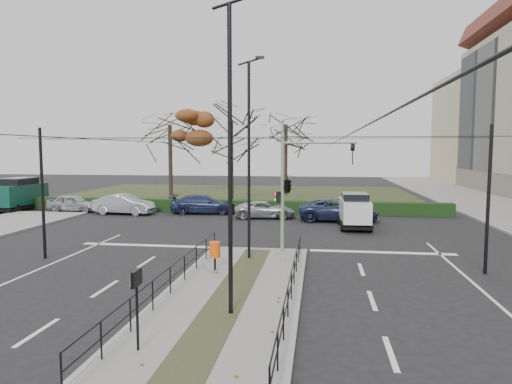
# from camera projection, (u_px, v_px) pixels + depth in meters

# --- Properties ---
(ground) EXTENTS (140.00, 140.00, 0.00)m
(ground) POSITION_uv_depth(u_px,v_px,m) (243.00, 278.00, 17.77)
(ground) COLOR black
(ground) RESTS_ON ground
(median_island) EXTENTS (4.40, 15.00, 0.14)m
(median_island) POSITION_uv_depth(u_px,v_px,m) (230.00, 297.00, 15.30)
(median_island) COLOR slate
(median_island) RESTS_ON ground
(sidewalk_east) EXTENTS (8.00, 90.00, 0.14)m
(sidewalk_east) POSITION_uv_depth(u_px,v_px,m) (506.00, 211.00, 36.99)
(sidewalk_east) COLOR slate
(sidewalk_east) RESTS_ON ground
(park) EXTENTS (38.00, 26.00, 0.10)m
(park) POSITION_uv_depth(u_px,v_px,m) (237.00, 195.00, 50.15)
(park) COLOR #273118
(park) RESTS_ON ground
(hedge) EXTENTS (38.00, 1.00, 1.00)m
(hedge) POSITION_uv_depth(u_px,v_px,m) (208.00, 206.00, 36.89)
(hedge) COLOR black
(hedge) RESTS_ON ground
(median_railing) EXTENTS (4.14, 13.24, 0.92)m
(median_railing) POSITION_uv_depth(u_px,v_px,m) (230.00, 271.00, 15.11)
(median_railing) COLOR black
(median_railing) RESTS_ON median_island
(catenary) EXTENTS (20.00, 34.00, 6.00)m
(catenary) POSITION_uv_depth(u_px,v_px,m) (249.00, 188.00, 19.05)
(catenary) COLOR black
(catenary) RESTS_ON ground
(traffic_light) EXTENTS (3.88, 2.14, 5.63)m
(traffic_light) POSITION_uv_depth(u_px,v_px,m) (289.00, 183.00, 21.69)
(traffic_light) COLOR gray
(traffic_light) RESTS_ON median_island
(litter_bin) EXTENTS (0.45, 0.45, 1.16)m
(litter_bin) POSITION_uv_depth(u_px,v_px,m) (215.00, 250.00, 18.40)
(litter_bin) COLOR black
(litter_bin) RESTS_ON median_island
(info_panel) EXTENTS (0.11, 0.52, 1.99)m
(info_panel) POSITION_uv_depth(u_px,v_px,m) (136.00, 287.00, 10.94)
(info_panel) COLOR black
(info_panel) RESTS_ON median_island
(streetlamp_median_near) EXTENTS (0.77, 0.16, 9.17)m
(streetlamp_median_near) POSITION_uv_depth(u_px,v_px,m) (231.00, 156.00, 13.14)
(streetlamp_median_near) COLOR black
(streetlamp_median_near) RESTS_ON median_island
(streetlamp_median_far) EXTENTS (0.74, 0.15, 8.88)m
(streetlamp_median_far) POSITION_uv_depth(u_px,v_px,m) (249.00, 158.00, 20.11)
(streetlamp_median_far) COLOR black
(streetlamp_median_far) RESTS_ON median_island
(parked_car_first) EXTENTS (4.18, 1.86, 1.40)m
(parked_car_first) POSITION_uv_depth(u_px,v_px,m) (73.00, 203.00, 36.96)
(parked_car_first) COLOR #9A9DA1
(parked_car_first) RESTS_ON ground
(parked_car_second) EXTENTS (4.83, 2.05, 1.55)m
(parked_car_second) POSITION_uv_depth(u_px,v_px,m) (124.00, 204.00, 35.52)
(parked_car_second) COLOR #9A9DA1
(parked_car_second) RESTS_ON ground
(parked_car_third) EXTENTS (5.31, 2.63, 1.48)m
(parked_car_third) POSITION_uv_depth(u_px,v_px,m) (203.00, 204.00, 35.92)
(parked_car_third) COLOR #20284B
(parked_car_third) RESTS_ON ground
(parked_car_fourth) EXTENTS (4.70, 2.58, 1.25)m
(parked_car_fourth) POSITION_uv_depth(u_px,v_px,m) (265.00, 210.00, 33.57)
(parked_car_fourth) COLOR #9A9DA1
(parked_car_fourth) RESTS_ON ground
(white_van) EXTENTS (2.01, 4.17, 2.25)m
(white_van) POSITION_uv_depth(u_px,v_px,m) (354.00, 210.00, 29.17)
(white_van) COLOR silver
(white_van) RESTS_ON ground
(green_van) EXTENTS (2.27, 5.49, 2.69)m
(green_van) POSITION_uv_depth(u_px,v_px,m) (19.00, 193.00, 37.97)
(green_van) COLOR #0C382B
(green_van) RESTS_ON ground
(rust_tree) EXTENTS (8.90, 8.90, 9.99)m
(rust_tree) POSITION_uv_depth(u_px,v_px,m) (170.00, 125.00, 49.35)
(rust_tree) COLOR black
(rust_tree) RESTS_ON park
(bare_tree_center) EXTENTS (7.19, 7.19, 10.24)m
(bare_tree_center) POSITION_uv_depth(u_px,v_px,m) (286.00, 130.00, 50.21)
(bare_tree_center) COLOR black
(bare_tree_center) RESTS_ON park
(bare_tree_near) EXTENTS (6.05, 6.05, 9.76)m
(bare_tree_near) POSITION_uv_depth(u_px,v_px,m) (231.00, 128.00, 39.16)
(bare_tree_near) COLOR black
(bare_tree_near) RESTS_ON park
(parked_car_fifth) EXTENTS (5.56, 2.59, 1.54)m
(parked_car_fifth) POSITION_uv_depth(u_px,v_px,m) (339.00, 210.00, 32.15)
(parked_car_fifth) COLOR #20284B
(parked_car_fifth) RESTS_ON ground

